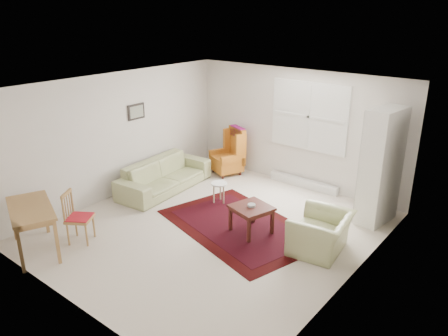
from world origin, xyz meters
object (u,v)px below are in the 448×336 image
Objects in this scene: coffee_table at (251,219)px; desk at (34,229)px; sofa at (164,170)px; cabinet at (381,167)px; wingback_chair at (227,151)px; desk_chair at (79,217)px; armchair at (321,229)px; stool at (219,193)px.

coffee_table is 0.50× the size of desk.
sofa is 3.61× the size of coffee_table.
cabinet is 5.90m from desk.
wingback_chair reaches higher than desk.
wingback_chair reaches higher than desk_chair.
armchair is 3.92m from desk_chair.
sofa reaches higher than desk.
desk is at bearing -131.27° from coffee_table.
desk_chair is at bearing 65.00° from desk.
armchair is (3.74, -0.19, -0.06)m from sofa.
sofa is 1.80× the size of desk.
wingback_chair reaches higher than coffee_table.
desk is (-0.23, -4.60, -0.16)m from wingback_chair.
desk is (0.21, -3.04, -0.06)m from sofa.
sofa is 3.05m from desk.
sofa reaches higher than coffee_table.
sofa is at bearing 94.03° from desk.
desk is at bearing 121.75° from desk_chair.
coffee_table is 1.42× the size of stool.
wingback_chair is at bearing -175.25° from cabinet.
coffee_table is 3.53m from desk.
sofa is 2.46m from desk_chair.
coffee_table is at bearing -122.63° from cabinet.
wingback_chair is 0.90× the size of desk.
coffee_table is 0.29× the size of cabinet.
sofa reaches higher than stool.
desk reaches higher than coffee_table.
desk_chair is (-0.82, -2.61, 0.23)m from stool.
sofa is 1.05× the size of cabinet.
cabinet reaches higher than stool.
cabinet reaches higher than wingback_chair.
stool is at bearing 71.00° from desk.
armchair is at bearing -9.36° from stool.
desk_chair is (0.30, 0.64, 0.06)m from desk.
desk is at bearing 179.11° from sofa.
cabinet is at bearing 50.27° from coffee_table.
coffee_table is at bearing -78.47° from desk_chair.
cabinet is (4.04, 1.41, 0.60)m from sofa.
coffee_table is (2.54, -0.39, -0.19)m from sofa.
stool is 0.21× the size of cabinet.
sofa is at bearing -101.00° from armchair.
coffee_table is at bearing 48.73° from desk.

